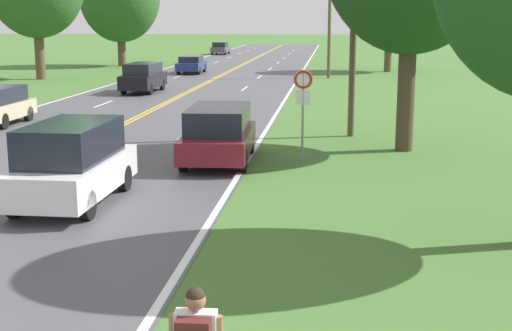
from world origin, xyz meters
TOP-DOWN VIEW (x-y plane):
  - traffic_sign at (7.77, 20.62)m, footprint 0.60×0.10m
  - utility_pole_midground at (9.37, 25.64)m, footprint 1.80×0.24m
  - utility_pole_far at (8.29, 52.44)m, footprint 1.80×0.24m
  - tree_mid_treeline at (13.12, 59.35)m, footprint 5.97×5.97m
  - car_white_van_approaching at (2.57, 14.88)m, footprint 1.92×4.43m
  - car_maroon_suv_mid_near at (5.23, 20.21)m, footprint 2.14×4.74m
  - car_black_suv_receding at (-2.61, 40.59)m, footprint 1.80×4.71m
  - car_dark_blue_sedan_distant at (-2.72, 55.73)m, footprint 1.94×4.58m
  - car_dark_grey_sedan_horizon at (-5.28, 86.72)m, footprint 1.93×4.08m

SIDE VIEW (x-z plane):
  - car_dark_blue_sedan_distant at x=-2.72m, z-range 0.04..1.43m
  - car_dark_grey_sedan_horizon at x=-5.28m, z-range 0.01..1.50m
  - car_maroon_suv_mid_near at x=5.23m, z-range 0.05..1.76m
  - car_black_suv_receding at x=-2.61m, z-range 0.05..1.80m
  - car_white_van_approaching at x=2.57m, z-range 0.03..1.97m
  - traffic_sign at x=7.77m, z-range 0.73..3.55m
  - utility_pole_far at x=8.29m, z-range 0.15..7.96m
  - utility_pole_midground at x=9.37m, z-range 0.15..8.76m
  - tree_mid_treeline at x=13.12m, z-range 1.04..10.02m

